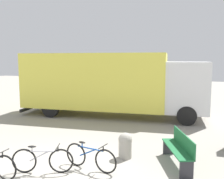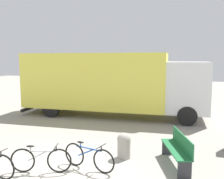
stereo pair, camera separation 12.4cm
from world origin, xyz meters
TOP-DOWN VIEW (x-y plane):
  - ground_plane at (0.00, 0.00)m, footprint 60.00×60.00m
  - delivery_truck at (-1.05, 6.76)m, footprint 9.54×3.44m
  - park_bench at (2.94, 1.66)m, footprint 1.04×1.73m
  - bicycle_middle at (-0.32, -0.06)m, footprint 1.52×0.64m
  - bicycle_far at (0.74, 0.56)m, footprint 1.58×0.44m
  - bollard_near_bench at (1.38, 1.64)m, footprint 0.41×0.41m

SIDE VIEW (x-z plane):
  - ground_plane at x=0.00m, z-range 0.00..0.00m
  - bicycle_middle at x=-0.32m, z-range -0.02..0.71m
  - bicycle_far at x=0.74m, z-range -0.02..0.71m
  - bollard_near_bench at x=1.38m, z-range 0.02..0.79m
  - park_bench at x=2.94m, z-range 0.05..0.94m
  - delivery_truck at x=-1.05m, z-range 0.16..3.38m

